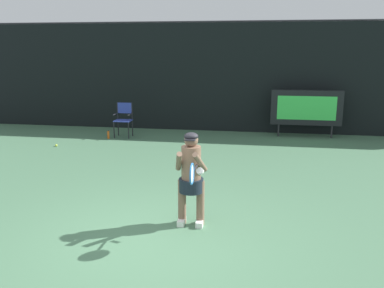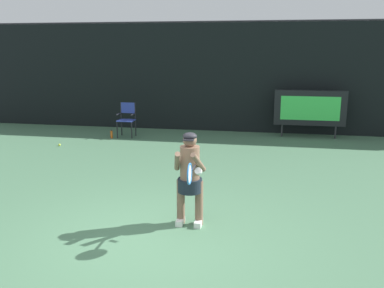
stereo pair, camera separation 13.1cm
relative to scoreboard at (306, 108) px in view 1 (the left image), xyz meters
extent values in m
cube|color=#446E4F|center=(-2.94, -7.89, -0.96)|extent=(18.00, 22.00, 0.02)
cube|color=black|center=(-2.94, 0.61, 0.85)|extent=(18.00, 0.12, 3.60)
cylinder|color=#38383D|center=(-2.94, 0.61, 2.68)|extent=(18.00, 0.05, 0.05)
cube|color=black|center=(0.00, 0.00, 0.00)|extent=(2.20, 0.20, 1.10)
cube|color=#3AD450|center=(0.00, -0.10, 0.00)|extent=(1.80, 0.01, 0.75)
cylinder|color=#2D2D33|center=(-0.83, 0.00, -0.75)|extent=(0.05, 0.05, 0.40)
cylinder|color=#2D2D33|center=(0.83, 0.00, -0.75)|extent=(0.05, 0.05, 0.40)
cylinder|color=black|center=(-5.96, -1.16, -0.69)|extent=(0.04, 0.04, 0.52)
cylinder|color=black|center=(-5.48, -1.16, -0.69)|extent=(0.04, 0.04, 0.52)
cylinder|color=black|center=(-5.96, -0.76, -0.69)|extent=(0.04, 0.04, 0.52)
cylinder|color=black|center=(-5.48, -0.76, -0.69)|extent=(0.04, 0.04, 0.52)
cube|color=#2F409E|center=(-5.72, -0.96, -0.41)|extent=(0.52, 0.44, 0.03)
cylinder|color=black|center=(-5.96, -0.76, -0.15)|extent=(0.04, 0.04, 0.56)
cylinder|color=black|center=(-5.48, -0.76, -0.15)|extent=(0.04, 0.04, 0.56)
cube|color=#2F409E|center=(-5.72, -0.76, -0.04)|extent=(0.48, 0.02, 0.34)
cylinder|color=black|center=(-5.96, -0.96, -0.21)|extent=(0.04, 0.44, 0.04)
cylinder|color=black|center=(-5.48, -0.96, -0.21)|extent=(0.04, 0.44, 0.04)
cylinder|color=#DB5C1B|center=(-6.12, -1.25, -0.83)|extent=(0.07, 0.07, 0.24)
cylinder|color=black|center=(-6.12, -1.25, -0.69)|extent=(0.03, 0.03, 0.03)
cube|color=white|center=(-2.61, -7.22, -0.90)|extent=(0.11, 0.26, 0.09)
cube|color=white|center=(-2.31, -7.22, -0.90)|extent=(0.11, 0.26, 0.09)
cylinder|color=brown|center=(-2.61, -7.17, -0.58)|extent=(0.13, 0.13, 0.74)
cylinder|color=brown|center=(-2.31, -7.17, -0.58)|extent=(0.13, 0.13, 0.74)
cylinder|color=black|center=(-2.46, -7.17, -0.29)|extent=(0.39, 0.39, 0.22)
cylinder|color=brown|center=(-2.46, -7.17, 0.07)|extent=(0.31, 0.31, 0.56)
sphere|color=brown|center=(-2.46, -7.17, 0.45)|extent=(0.22, 0.22, 0.22)
ellipsoid|color=black|center=(-2.46, -7.17, 0.51)|extent=(0.22, 0.22, 0.12)
cube|color=black|center=(-2.46, -7.27, 0.48)|extent=(0.17, 0.12, 0.02)
cylinder|color=brown|center=(-2.63, -7.34, 0.15)|extent=(0.19, 0.46, 0.40)
cylinder|color=brown|center=(-2.30, -7.34, 0.15)|extent=(0.19, 0.46, 0.40)
cylinder|color=white|center=(-2.28, -7.46, 0.04)|extent=(0.13, 0.13, 0.11)
cylinder|color=black|center=(-2.34, -7.55, 0.12)|extent=(0.03, 0.28, 0.03)
torus|color=#2667B2|center=(-2.34, -7.86, 0.12)|extent=(0.02, 0.31, 0.31)
ellipsoid|color=silver|center=(-2.34, -7.86, 0.12)|extent=(0.01, 0.26, 0.26)
sphere|color=#CCDB3D|center=(-7.23, -2.53, -0.91)|extent=(0.07, 0.07, 0.07)
camera|label=1|loc=(-1.41, -13.35, 1.86)|focal=38.66mm
camera|label=2|loc=(-1.28, -13.33, 1.86)|focal=38.66mm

